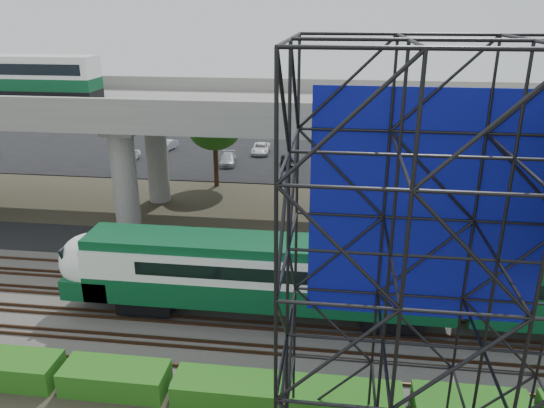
# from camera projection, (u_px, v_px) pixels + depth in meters

# --- Properties ---
(ground) EXTENTS (140.00, 140.00, 0.00)m
(ground) POSITION_uv_depth(u_px,v_px,m) (226.00, 339.00, 26.82)
(ground) COLOR #474233
(ground) RESTS_ON ground
(ballast_bed) EXTENTS (90.00, 12.00, 0.20)m
(ballast_bed) POSITION_uv_depth(u_px,v_px,m) (234.00, 316.00, 28.65)
(ballast_bed) COLOR slate
(ballast_bed) RESTS_ON ground
(service_road) EXTENTS (90.00, 5.00, 0.08)m
(service_road) POSITION_uv_depth(u_px,v_px,m) (258.00, 250.00, 36.57)
(service_road) COLOR black
(service_road) RESTS_ON ground
(parking_lot) EXTENTS (90.00, 18.00, 0.08)m
(parking_lot) POSITION_uv_depth(u_px,v_px,m) (290.00, 159.00, 58.41)
(parking_lot) COLOR black
(parking_lot) RESTS_ON ground
(harbor_water) EXTENTS (140.00, 40.00, 0.03)m
(harbor_water) POSITION_uv_depth(u_px,v_px,m) (304.00, 120.00, 78.87)
(harbor_water) COLOR #435E6E
(harbor_water) RESTS_ON ground
(rail_tracks) EXTENTS (90.00, 9.52, 0.16)m
(rail_tracks) POSITION_uv_depth(u_px,v_px,m) (234.00, 313.00, 28.58)
(rail_tracks) COLOR #472D1E
(rail_tracks) RESTS_ON ballast_bed
(commuter_train) EXTENTS (29.30, 3.06, 4.30)m
(commuter_train) POSITION_uv_depth(u_px,v_px,m) (308.00, 275.00, 27.20)
(commuter_train) COLOR black
(commuter_train) RESTS_ON rail_tracks
(overpass) EXTENTS (80.00, 12.00, 12.40)m
(overpass) POSITION_uv_depth(u_px,v_px,m) (250.00, 117.00, 39.00)
(overpass) COLOR #9E9B93
(overpass) RESTS_ON ground
(scaffold_tower) EXTENTS (9.36, 6.36, 15.00)m
(scaffold_tower) POSITION_uv_depth(u_px,v_px,m) (438.00, 304.00, 15.79)
(scaffold_tower) COLOR black
(scaffold_tower) RESTS_ON ground
(hedge_strip) EXTENTS (34.60, 1.80, 1.20)m
(hedge_strip) POSITION_uv_depth(u_px,v_px,m) (228.00, 388.00, 22.51)
(hedge_strip) COLOR #1E6016
(hedge_strip) RESTS_ON ground
(trees) EXTENTS (40.94, 16.94, 7.69)m
(trees) POSITION_uv_depth(u_px,v_px,m) (208.00, 149.00, 40.47)
(trees) COLOR #382314
(trees) RESTS_ON ground
(suv) EXTENTS (5.89, 4.12, 1.49)m
(suv) POSITION_uv_depth(u_px,v_px,m) (191.00, 239.00, 36.45)
(suv) COLOR black
(suv) RESTS_ON service_road
(parked_cars) EXTENTS (34.74, 9.39, 1.28)m
(parked_cars) POSITION_uv_depth(u_px,v_px,m) (300.00, 155.00, 57.83)
(parked_cars) COLOR silver
(parked_cars) RESTS_ON parking_lot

